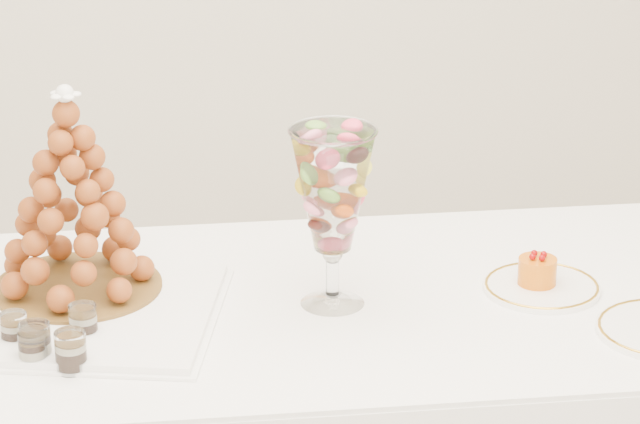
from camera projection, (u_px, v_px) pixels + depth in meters
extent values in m
cube|color=white|center=(241.00, 309.00, 2.87)|extent=(2.13, 0.94, 0.01)
cube|color=white|center=(52.00, 312.00, 2.82)|extent=(0.69, 0.58, 0.02)
cylinder|color=white|center=(332.00, 298.00, 2.88)|extent=(0.12, 0.12, 0.02)
cylinder|color=white|center=(332.00, 273.00, 2.86)|extent=(0.03, 0.03, 0.08)
sphere|color=white|center=(333.00, 253.00, 2.84)|extent=(0.04, 0.04, 0.04)
cylinder|color=white|center=(542.00, 287.00, 2.93)|extent=(0.23, 0.23, 0.01)
cylinder|color=white|center=(14.00, 330.00, 2.70)|extent=(0.05, 0.05, 0.07)
cylinder|color=white|center=(35.00, 344.00, 2.64)|extent=(0.06, 0.06, 0.08)
cylinder|color=white|center=(83.00, 323.00, 2.72)|extent=(0.06, 0.06, 0.07)
cylinder|color=white|center=(32.00, 350.00, 2.63)|extent=(0.05, 0.05, 0.07)
cylinder|color=white|center=(71.00, 352.00, 2.61)|extent=(0.06, 0.06, 0.07)
cylinder|color=brown|center=(77.00, 286.00, 2.89)|extent=(0.32, 0.32, 0.01)
cone|color=brown|center=(71.00, 190.00, 2.82)|extent=(0.32, 0.32, 0.39)
sphere|color=white|center=(65.00, 96.00, 2.75)|extent=(0.04, 0.04, 0.04)
cylinder|color=#D8630A|center=(537.00, 271.00, 2.93)|extent=(0.08, 0.08, 0.05)
sphere|color=#8C0505|center=(544.00, 254.00, 2.92)|extent=(0.01, 0.01, 0.01)
sphere|color=#8C0505|center=(534.00, 253.00, 2.93)|extent=(0.01, 0.01, 0.01)
sphere|color=#8C0505|center=(533.00, 257.00, 2.91)|extent=(0.01, 0.01, 0.01)
sphere|color=#8C0505|center=(542.00, 258.00, 2.90)|extent=(0.01, 0.01, 0.01)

